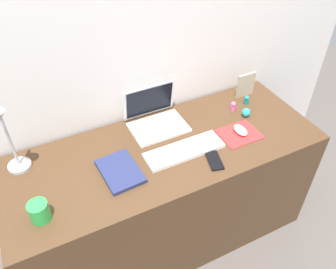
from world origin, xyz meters
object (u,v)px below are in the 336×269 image
object	(u,v)px
desk_lamp	(10,143)
toy_figurine_cyan	(246,112)
toy_figurine_pink	(233,106)
laptop	(154,115)
picture_frame	(246,85)
toy_figurine_teal	(247,100)
coffee_mug	(39,211)
notebook_pad	(120,171)
cell_phone	(214,161)
keyboard	(184,150)
mouse	(241,130)

from	to	relation	value
desk_lamp	toy_figurine_cyan	xyz separation A→B (m)	(1.22, -0.13, -0.16)
toy_figurine_pink	laptop	bearing A→B (deg)	168.26
picture_frame	toy_figurine_pink	world-z (taller)	picture_frame
picture_frame	toy_figurine_pink	distance (m)	0.19
picture_frame	toy_figurine_cyan	xyz separation A→B (m)	(-0.12, -0.18, -0.05)
desk_lamp	toy_figurine_teal	world-z (taller)	desk_lamp
toy_figurine_teal	laptop	bearing A→B (deg)	172.49
toy_figurine_teal	desk_lamp	bearing A→B (deg)	178.65
toy_figurine_teal	toy_figurine_pink	size ratio (longest dim) A/B	0.92
toy_figurine_cyan	picture_frame	bearing A→B (deg)	56.43
picture_frame	toy_figurine_cyan	size ratio (longest dim) A/B	2.90
coffee_mug	toy_figurine_teal	distance (m)	1.29
notebook_pad	cell_phone	bearing A→B (deg)	-20.39
keyboard	toy_figurine_teal	distance (m)	0.57
cell_phone	coffee_mug	bearing A→B (deg)	-168.08
mouse	desk_lamp	size ratio (longest dim) A/B	0.25
desk_lamp	notebook_pad	distance (m)	0.51
laptop	toy_figurine_teal	world-z (taller)	laptop
keyboard	notebook_pad	bearing A→B (deg)	178.21
notebook_pad	coffee_mug	size ratio (longest dim) A/B	2.63
toy_figurine_cyan	coffee_mug	bearing A→B (deg)	-170.85
toy_figurine_cyan	cell_phone	bearing A→B (deg)	-147.17
mouse	notebook_pad	size ratio (longest dim) A/B	0.40
mouse	keyboard	bearing A→B (deg)	179.02
mouse	picture_frame	xyz separation A→B (m)	(0.23, 0.29, 0.05)
cell_phone	notebook_pad	distance (m)	0.46
toy_figurine_cyan	toy_figurine_pink	world-z (taller)	toy_figurine_pink
desk_lamp	toy_figurine_cyan	bearing A→B (deg)	-6.10
desk_lamp	notebook_pad	xyz separation A→B (m)	(0.42, -0.22, -0.17)
notebook_pad	picture_frame	size ratio (longest dim) A/B	1.60
toy_figurine_teal	mouse	bearing A→B (deg)	-132.51
mouse	toy_figurine_pink	bearing A→B (deg)	66.77
keyboard	toy_figurine_pink	xyz separation A→B (m)	(0.42, 0.18, 0.02)
picture_frame	toy_figurine_teal	xyz separation A→B (m)	(-0.04, -0.08, -0.05)
coffee_mug	toy_figurine_pink	distance (m)	1.18
desk_lamp	toy_figurine_teal	xyz separation A→B (m)	(1.29, -0.03, -0.16)
coffee_mug	notebook_pad	bearing A→B (deg)	14.12
laptop	keyboard	size ratio (longest dim) A/B	0.73
mouse	cell_phone	bearing A→B (deg)	-153.50
keyboard	cell_phone	distance (m)	0.16
laptop	cell_phone	distance (m)	0.43
notebook_pad	toy_figurine_cyan	world-z (taller)	toy_figurine_cyan
keyboard	toy_figurine_pink	distance (m)	0.46
toy_figurine_cyan	laptop	bearing A→B (deg)	160.46
notebook_pad	toy_figurine_cyan	distance (m)	0.80
laptop	mouse	size ratio (longest dim) A/B	3.12
laptop	toy_figurine_cyan	size ratio (longest dim) A/B	5.79
toy_figurine_pink	mouse	bearing A→B (deg)	-113.23
mouse	desk_lamp	xyz separation A→B (m)	(-1.10, 0.24, 0.16)
coffee_mug	toy_figurine_cyan	size ratio (longest dim) A/B	1.76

